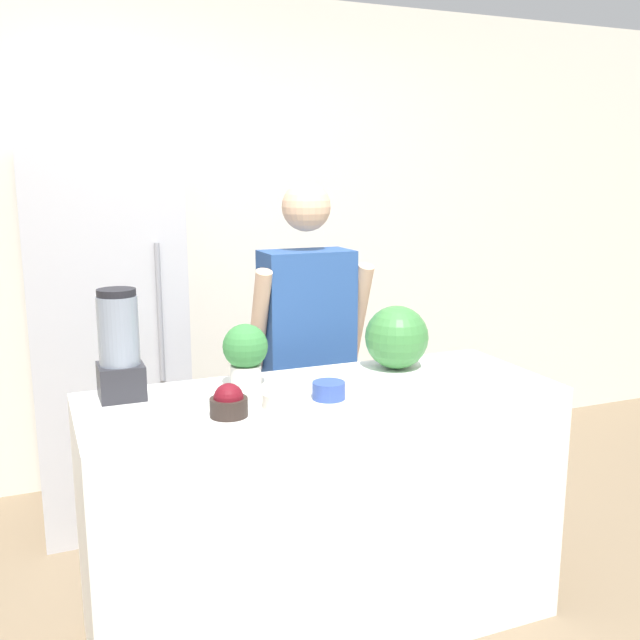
# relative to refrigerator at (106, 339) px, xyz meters

# --- Properties ---
(wall_back) EXTENTS (8.00, 0.06, 2.60)m
(wall_back) POSITION_rel_refrigerator_xyz_m (0.61, 0.39, 0.42)
(wall_back) COLOR silver
(wall_back) RESTS_ON ground_plane
(counter_island) EXTENTS (1.68, 0.63, 0.91)m
(counter_island) POSITION_rel_refrigerator_xyz_m (0.61, -1.25, -0.43)
(counter_island) COLOR white
(counter_island) RESTS_ON ground_plane
(refrigerator) EXTENTS (0.68, 0.72, 1.77)m
(refrigerator) POSITION_rel_refrigerator_xyz_m (0.00, 0.00, 0.00)
(refrigerator) COLOR #B7B7BC
(refrigerator) RESTS_ON ground_plane
(person) EXTENTS (0.54, 0.26, 1.63)m
(person) POSITION_rel_refrigerator_xyz_m (0.80, -0.61, -0.05)
(person) COLOR #4C608C
(person) RESTS_ON ground_plane
(cutting_board) EXTENTS (0.43, 0.27, 0.01)m
(cutting_board) POSITION_rel_refrigerator_xyz_m (0.97, -1.12, 0.03)
(cutting_board) COLOR white
(cutting_board) RESTS_ON counter_island
(watermelon) EXTENTS (0.24, 0.24, 0.24)m
(watermelon) POSITION_rel_refrigerator_xyz_m (0.97, -1.13, 0.16)
(watermelon) COLOR #3D7F3D
(watermelon) RESTS_ON cutting_board
(bowl_cherries) EXTENTS (0.12, 0.12, 0.11)m
(bowl_cherries) POSITION_rel_refrigerator_xyz_m (0.23, -1.38, 0.07)
(bowl_cherries) COLOR #2D231E
(bowl_cherries) RESTS_ON counter_island
(bowl_cream) EXTENTS (0.12, 0.12, 0.09)m
(bowl_cream) POSITION_rel_refrigerator_xyz_m (0.41, -1.36, 0.06)
(bowl_cream) COLOR beige
(bowl_cream) RESTS_ON counter_island
(bowl_small_blue) EXTENTS (0.11, 0.11, 0.06)m
(bowl_small_blue) POSITION_rel_refrigerator_xyz_m (0.60, -1.34, 0.06)
(bowl_small_blue) COLOR #334C9E
(bowl_small_blue) RESTS_ON counter_island
(blender) EXTENTS (0.15, 0.15, 0.38)m
(blender) POSITION_rel_refrigerator_xyz_m (-0.05, -1.06, 0.21)
(blender) COLOR #28282D
(blender) RESTS_ON counter_island
(potted_plant) EXTENTS (0.16, 0.16, 0.23)m
(potted_plant) POSITION_rel_refrigerator_xyz_m (0.37, -1.10, 0.16)
(potted_plant) COLOR beige
(potted_plant) RESTS_ON counter_island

